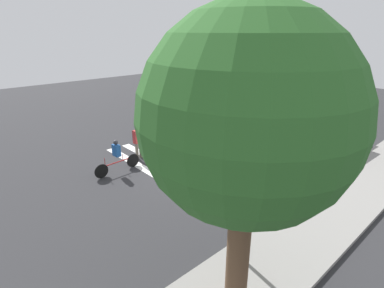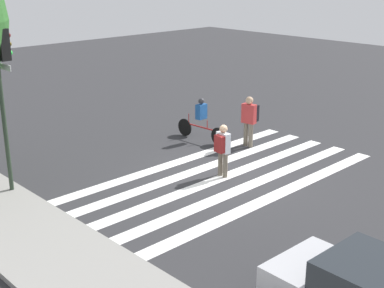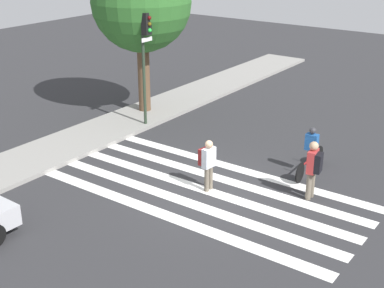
{
  "view_description": "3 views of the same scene",
  "coord_description": "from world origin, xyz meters",
  "px_view_note": "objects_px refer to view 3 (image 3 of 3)",
  "views": [
    {
      "loc": [
        9.02,
        9.8,
        6.32
      ],
      "look_at": [
        -0.47,
        -0.76,
        0.88
      ],
      "focal_mm": 28.0,
      "sensor_mm": 36.0,
      "label": 1
    },
    {
      "loc": [
        -10.37,
        11.3,
        6.21
      ],
      "look_at": [
        1.03,
        0.39,
        0.92
      ],
      "focal_mm": 50.0,
      "sensor_mm": 36.0,
      "label": 2
    },
    {
      "loc": [
        -12.33,
        -8.34,
        7.57
      ],
      "look_at": [
        0.19,
        0.7,
        1.34
      ],
      "focal_mm": 50.0,
      "sensor_mm": 36.0,
      "label": 3
    }
  ],
  "objects_px": {
    "street_tree": "(141,2)",
    "pedestrian_adult_blue_shirt": "(208,161)",
    "traffic_light": "(145,45)",
    "pedestrian_child_with_backpack": "(313,166)",
    "cyclist_mid_street": "(311,149)"
  },
  "relations": [
    {
      "from": "pedestrian_adult_blue_shirt",
      "to": "pedestrian_child_with_backpack",
      "type": "xyz_separation_m",
      "value": [
        1.35,
        -2.86,
        0.1
      ]
    },
    {
      "from": "traffic_light",
      "to": "pedestrian_child_with_backpack",
      "type": "distance_m",
      "value": 8.56
    },
    {
      "from": "pedestrian_adult_blue_shirt",
      "to": "pedestrian_child_with_backpack",
      "type": "height_order",
      "value": "pedestrian_child_with_backpack"
    },
    {
      "from": "pedestrian_adult_blue_shirt",
      "to": "pedestrian_child_with_backpack",
      "type": "relative_size",
      "value": 0.9
    },
    {
      "from": "traffic_light",
      "to": "cyclist_mid_street",
      "type": "xyz_separation_m",
      "value": [
        -0.24,
        -7.23,
        -2.52
      ]
    },
    {
      "from": "street_tree",
      "to": "pedestrian_adult_blue_shirt",
      "type": "relative_size",
      "value": 4.16
    },
    {
      "from": "pedestrian_child_with_backpack",
      "to": "cyclist_mid_street",
      "type": "relative_size",
      "value": 0.78
    },
    {
      "from": "pedestrian_adult_blue_shirt",
      "to": "pedestrian_child_with_backpack",
      "type": "distance_m",
      "value": 3.16
    },
    {
      "from": "pedestrian_adult_blue_shirt",
      "to": "cyclist_mid_street",
      "type": "height_order",
      "value": "pedestrian_adult_blue_shirt"
    },
    {
      "from": "traffic_light",
      "to": "pedestrian_child_with_backpack",
      "type": "relative_size",
      "value": 2.64
    },
    {
      "from": "street_tree",
      "to": "cyclist_mid_street",
      "type": "relative_size",
      "value": 2.91
    },
    {
      "from": "traffic_light",
      "to": "pedestrian_child_with_backpack",
      "type": "xyz_separation_m",
      "value": [
        -1.89,
        -8.02,
        -2.31
      ]
    },
    {
      "from": "traffic_light",
      "to": "cyclist_mid_street",
      "type": "relative_size",
      "value": 2.05
    },
    {
      "from": "traffic_light",
      "to": "cyclist_mid_street",
      "type": "height_order",
      "value": "traffic_light"
    },
    {
      "from": "cyclist_mid_street",
      "to": "street_tree",
      "type": "bearing_deg",
      "value": 76.58
    }
  ]
}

